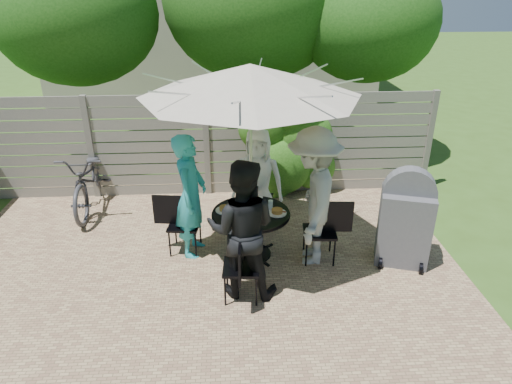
{
  "coord_description": "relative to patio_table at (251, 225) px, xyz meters",
  "views": [
    {
      "loc": [
        0.38,
        -4.64,
        3.59
      ],
      "look_at": [
        0.75,
        1.08,
        0.9
      ],
      "focal_mm": 32.0,
      "sensor_mm": 36.0,
      "label": 1
    }
  ],
  "objects": [
    {
      "name": "plate_back",
      "position": [
        0.06,
        0.35,
        0.23
      ],
      "size": [
        0.26,
        0.26,
        0.06
      ],
      "color": "white",
      "rests_on": "patio_table"
    },
    {
      "name": "glass_right",
      "position": [
        0.27,
        0.06,
        0.28
      ],
      "size": [
        0.07,
        0.07,
        0.14
      ],
      "primitive_type": "cylinder",
      "color": "silver",
      "rests_on": "patio_table"
    },
    {
      "name": "person_front",
      "position": [
        -0.15,
        -0.82,
        0.4
      ],
      "size": [
        0.97,
        0.82,
        1.78
      ],
      "primitive_type": "imported",
      "rotation": [
        0.0,
        0.0,
        2.96
      ],
      "color": "black",
      "rests_on": "ground"
    },
    {
      "name": "syrup_jug",
      "position": [
        -0.05,
        0.06,
        0.29
      ],
      "size": [
        0.09,
        0.09,
        0.16
      ],
      "primitive_type": "cylinder",
      "color": "#59280C",
      "rests_on": "patio_table"
    },
    {
      "name": "patio_table",
      "position": [
        0.0,
        0.0,
        0.0
      ],
      "size": [
        1.23,
        1.23,
        0.7
      ],
      "rotation": [
        0.0,
        0.0,
        -0.18
      ],
      "color": "black",
      "rests_on": "ground"
    },
    {
      "name": "person_back",
      "position": [
        0.15,
        0.82,
        0.32
      ],
      "size": [
        0.87,
        0.65,
        1.62
      ],
      "primitive_type": "imported",
      "rotation": [
        0.0,
        0.0,
        6.1
      ],
      "color": "white",
      "rests_on": "ground"
    },
    {
      "name": "chair_left",
      "position": [
        -0.95,
        0.17,
        -0.22
      ],
      "size": [
        0.66,
        0.48,
        0.89
      ],
      "rotation": [
        0.0,
        0.0,
        6.16
      ],
      "color": "black",
      "rests_on": "ground"
    },
    {
      "name": "person_left",
      "position": [
        -0.82,
        0.15,
        0.4
      ],
      "size": [
        0.53,
        0.71,
        1.78
      ],
      "primitive_type": "imported",
      "rotation": [
        0.0,
        0.0,
        7.67
      ],
      "color": "#2AACB6",
      "rests_on": "ground"
    },
    {
      "name": "glass_front",
      "position": [
        0.06,
        -0.27,
        0.28
      ],
      "size": [
        0.07,
        0.07,
        0.14
      ],
      "primitive_type": "cylinder",
      "color": "silver",
      "rests_on": "patio_table"
    },
    {
      "name": "plate_left",
      "position": [
        -0.35,
        0.06,
        0.23
      ],
      "size": [
        0.26,
        0.26,
        0.06
      ],
      "color": "white",
      "rests_on": "patio_table"
    },
    {
      "name": "backyard_envelope",
      "position": [
        -0.58,
        9.41,
        2.12
      ],
      "size": [
        60.0,
        60.0,
        5.0
      ],
      "color": "#34531A",
      "rests_on": "ground"
    },
    {
      "name": "bbq_grill",
      "position": [
        2.07,
        -0.26,
        0.15
      ],
      "size": [
        0.81,
        0.71,
        1.39
      ],
      "rotation": [
        0.0,
        0.0,
        -0.31
      ],
      "color": "#525256",
      "rests_on": "ground"
    },
    {
      "name": "person_right",
      "position": [
        0.82,
        -0.15,
        0.48
      ],
      "size": [
        0.92,
        1.35,
        1.92
      ],
      "primitive_type": "imported",
      "rotation": [
        0.0,
        0.0,
        4.53
      ],
      "color": "#A9A8A4",
      "rests_on": "ground"
    },
    {
      "name": "chair_back",
      "position": [
        0.17,
        0.95,
        -0.22
      ],
      "size": [
        0.51,
        0.68,
        0.89
      ],
      "rotation": [
        0.0,
        0.0,
        4.49
      ],
      "color": "black",
      "rests_on": "ground"
    },
    {
      "name": "glass_back",
      "position": [
        -0.06,
        0.27,
        0.28
      ],
      "size": [
        0.07,
        0.07,
        0.14
      ],
      "primitive_type": "cylinder",
      "color": "silver",
      "rests_on": "patio_table"
    },
    {
      "name": "plate_front",
      "position": [
        -0.06,
        -0.35,
        0.23
      ],
      "size": [
        0.26,
        0.26,
        0.06
      ],
      "color": "white",
      "rests_on": "patio_table"
    },
    {
      "name": "coffee_cup",
      "position": [
        0.14,
        0.2,
        0.27
      ],
      "size": [
        0.08,
        0.08,
        0.12
      ],
      "primitive_type": "cylinder",
      "color": "#C6B293",
      "rests_on": "patio_table"
    },
    {
      "name": "plate_right",
      "position": [
        0.35,
        -0.06,
        0.23
      ],
      "size": [
        0.26,
        0.26,
        0.06
      ],
      "color": "white",
      "rests_on": "patio_table"
    },
    {
      "name": "chair_front",
      "position": [
        -0.17,
        -0.95,
        -0.22
      ],
      "size": [
        0.46,
        0.66,
        0.9
      ],
      "rotation": [
        0.0,
        0.0,
        1.5
      ],
      "color": "black",
      "rests_on": "ground"
    },
    {
      "name": "glass_left",
      "position": [
        -0.27,
        -0.06,
        0.28
      ],
      "size": [
        0.07,
        0.07,
        0.14
      ],
      "primitive_type": "cylinder",
      "color": "silver",
      "rests_on": "patio_table"
    },
    {
      "name": "umbrella",
      "position": [
        0.0,
        0.0,
        2.0
      ],
      "size": [
        3.21,
        3.21,
        2.68
      ],
      "rotation": [
        0.0,
        0.0,
        -0.18
      ],
      "color": "silver",
      "rests_on": "ground"
    },
    {
      "name": "chair_right",
      "position": [
        0.95,
        -0.17,
        -0.21
      ],
      "size": [
        0.67,
        0.47,
        0.91
      ],
      "rotation": [
        0.0,
        0.0,
        3.07
      ],
      "color": "black",
      "rests_on": "ground"
    },
    {
      "name": "bicycle",
      "position": [
        -2.61,
        1.72,
        0.05
      ],
      "size": [
        0.73,
        2.03,
        1.06
      ],
      "primitive_type": "imported",
      "rotation": [
        0.0,
        0.0,
        0.01
      ],
      "color": "#333338",
      "rests_on": "ground"
    }
  ]
}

